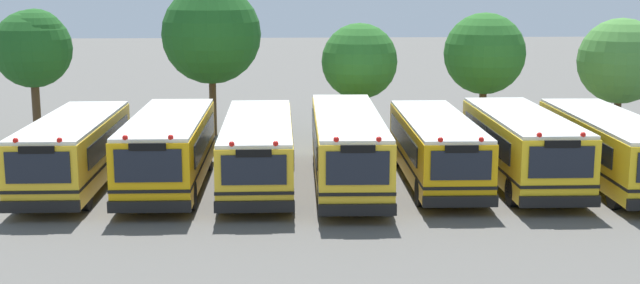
{
  "coord_description": "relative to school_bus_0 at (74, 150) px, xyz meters",
  "views": [
    {
      "loc": [
        -2.52,
        -30.42,
        7.48
      ],
      "look_at": [
        -0.94,
        0.0,
        1.6
      ],
      "focal_mm": 47.46,
      "sensor_mm": 36.0,
      "label": 1
    }
  ],
  "objects": [
    {
      "name": "ground_plane",
      "position": [
        9.86,
        0.06,
        -1.41
      ],
      "size": [
        160.0,
        160.0,
        0.0
      ],
      "primitive_type": "plane",
      "color": "#595651"
    },
    {
      "name": "school_bus_0",
      "position": [
        0.0,
        0.0,
        0.0
      ],
      "size": [
        2.59,
        9.22,
        2.68
      ],
      "rotation": [
        0.0,
        0.0,
        3.13
      ],
      "color": "yellow",
      "rests_on": "ground_plane"
    },
    {
      "name": "school_bus_1",
      "position": [
        3.43,
        -0.14,
        0.05
      ],
      "size": [
        2.72,
        9.32,
        2.77
      ],
      "rotation": [
        0.0,
        0.0,
        3.13
      ],
      "color": "#EAA80C",
      "rests_on": "ground_plane"
    },
    {
      "name": "school_bus_2",
      "position": [
        6.65,
        0.2,
        -0.05
      ],
      "size": [
        2.58,
        10.3,
        2.57
      ],
      "rotation": [
        0.0,
        0.0,
        3.14
      ],
      "color": "yellow",
      "rests_on": "ground_plane"
    },
    {
      "name": "school_bus_3",
      "position": [
        9.93,
        -0.04,
        0.05
      ],
      "size": [
        2.68,
        10.95,
        2.78
      ],
      "rotation": [
        0.0,
        0.0,
        3.12
      ],
      "color": "yellow",
      "rests_on": "ground_plane"
    },
    {
      "name": "school_bus_4",
      "position": [
        13.25,
        0.11,
        -0.05
      ],
      "size": [
        2.6,
        9.59,
        2.58
      ],
      "rotation": [
        0.0,
        0.0,
        3.12
      ],
      "color": "#EAA80C",
      "rests_on": "ground_plane"
    },
    {
      "name": "school_bus_5",
      "position": [
        16.38,
        -0.19,
        0.03
      ],
      "size": [
        2.73,
        9.34,
        2.74
      ],
      "rotation": [
        0.0,
        0.0,
        3.13
      ],
      "color": "yellow",
      "rests_on": "ground_plane"
    },
    {
      "name": "school_bus_6",
      "position": [
        19.72,
        -0.21,
        -0.04
      ],
      "size": [
        2.84,
        10.38,
        2.6
      ],
      "rotation": [
        0.0,
        0.0,
        3.11
      ],
      "color": "yellow",
      "rests_on": "ground_plane"
    },
    {
      "name": "tree_0",
      "position": [
        -3.51,
        8.22,
        3.12
      ],
      "size": [
        3.5,
        3.5,
        6.21
      ],
      "color": "#4C3823",
      "rests_on": "ground_plane"
    },
    {
      "name": "tree_1",
      "position": [
        4.21,
        10.37,
        3.45
      ],
      "size": [
        4.74,
        4.74,
        7.27
      ],
      "color": "#4C3823",
      "rests_on": "ground_plane"
    },
    {
      "name": "tree_2",
      "position": [
        11.12,
        8.31,
        2.34
      ],
      "size": [
        3.5,
        3.5,
        5.52
      ],
      "color": "#4C3823",
      "rests_on": "ground_plane"
    },
    {
      "name": "tree_3",
      "position": [
        17.26,
        9.0,
        2.64
      ],
      "size": [
        3.84,
        3.84,
        5.96
      ],
      "color": "#4C3823",
      "rests_on": "ground_plane"
    },
    {
      "name": "tree_4",
      "position": [
        23.46,
        8.61,
        2.34
      ],
      "size": [
        4.03,
        4.03,
        5.71
      ],
      "color": "#4C3823",
      "rests_on": "ground_plane"
    }
  ]
}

